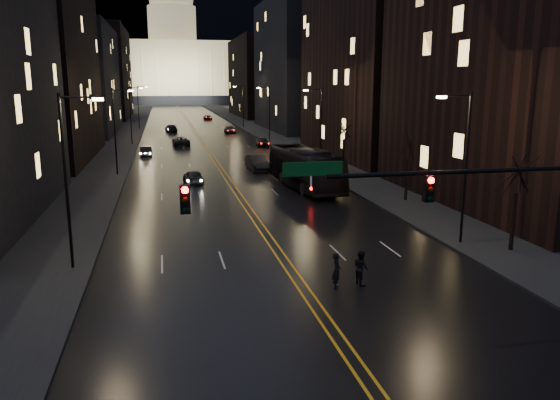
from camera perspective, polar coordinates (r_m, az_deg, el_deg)
ground at (r=21.62m, az=5.85°, el=-13.93°), size 900.00×900.00×0.00m
road at (r=148.87m, az=-9.76°, el=8.30°), size 20.00×320.00×0.02m
sidewalk_left at (r=148.95m, az=-15.20°, el=8.09°), size 8.00×320.00×0.16m
sidewalk_right at (r=150.10m, az=-4.36°, el=8.50°), size 8.00×320.00×0.16m
center_line at (r=148.87m, az=-9.76°, el=8.31°), size 0.62×320.00×0.01m
building_left_mid at (r=74.10m, az=-24.44°, el=14.58°), size 12.00×30.00×28.00m
building_left_far at (r=111.45m, az=-20.15°, el=11.67°), size 12.00×34.00×20.00m
building_left_dist at (r=159.16m, az=-17.84°, el=12.46°), size 12.00×40.00×24.00m
building_right_near at (r=47.12m, az=23.90°, el=14.19°), size 12.00×26.00×24.00m
building_right_tall at (r=74.24m, az=10.07°, el=19.32°), size 12.00×30.00×38.00m
building_right_mid at (r=113.78m, az=1.81°, el=13.89°), size 12.00×34.00×26.00m
building_right_dist at (r=160.76m, az=-2.39°, el=12.65°), size 12.00×40.00×22.00m
mountain_ridge at (r=404.93m, az=-5.73°, el=19.94°), size 520.00×60.00×130.00m
capitol at (r=268.63m, az=-11.04°, el=13.54°), size 90.00×50.00×58.50m
traffic_signal at (r=22.45m, az=20.65°, el=0.10°), size 17.29×0.45×7.00m
streetlamp_right_near at (r=33.40m, az=18.60°, el=3.94°), size 2.13×0.25×9.00m
streetlamp_left_near at (r=29.16m, az=-21.17°, el=2.64°), size 2.13×0.25×9.00m
streetlamp_right_mid at (r=61.01m, az=4.15°, el=7.96°), size 2.13×0.25×9.00m
streetlamp_left_mid at (r=58.80m, az=-16.72°, el=7.33°), size 2.13×0.25×9.00m
streetlamp_right_far at (r=90.16m, az=-1.22°, el=9.33°), size 2.13×0.25×9.00m
streetlamp_left_far at (r=88.68m, az=-15.25°, el=8.86°), size 2.13×0.25×9.00m
streetlamp_right_dist at (r=119.73m, az=-3.96°, el=9.99°), size 2.13×0.25×9.00m
streetlamp_left_dist at (r=118.62m, az=-14.51°, el=9.62°), size 2.13×0.25×9.00m
tree_right_near at (r=33.01m, az=23.56°, el=2.49°), size 2.40×2.40×6.65m
tree_right_mid at (r=45.01m, az=13.24°, el=5.49°), size 2.40×2.40×6.65m
tree_right_far at (r=59.80m, az=6.70°, el=7.29°), size 2.40×2.40×6.65m
bus at (r=50.15m, az=2.61°, el=3.33°), size 4.22×13.27×3.64m
oncoming_car_a at (r=52.78m, az=-9.05°, el=2.40°), size 2.00×4.23×1.40m
oncoming_car_b at (r=73.83m, az=-13.85°, el=4.93°), size 1.67×4.25×1.38m
oncoming_car_c at (r=86.09m, az=-10.31°, el=6.08°), size 2.74×5.27×1.42m
oncoming_car_d at (r=110.78m, az=-11.30°, el=7.36°), size 2.50×5.22×1.47m
receding_car_a at (r=60.44m, az=-2.40°, el=3.91°), size 2.10×5.25×1.70m
receding_car_b at (r=83.11m, az=-1.85°, el=6.09°), size 2.12×4.52×1.50m
receding_car_c at (r=105.95m, az=-5.27°, el=7.31°), size 1.95×4.77×1.38m
receding_car_d at (r=146.37m, az=-7.56°, el=8.55°), size 2.14×4.56×1.26m
pedestrian_a at (r=25.85m, az=5.94°, el=-7.39°), size 0.60×0.74×1.74m
pedestrian_b at (r=26.55m, az=8.46°, el=-7.00°), size 0.60×0.89×1.68m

